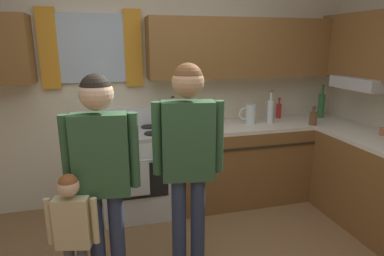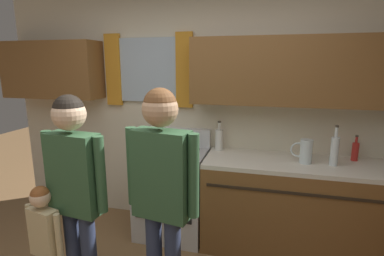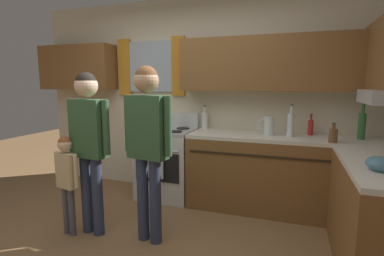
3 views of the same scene
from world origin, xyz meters
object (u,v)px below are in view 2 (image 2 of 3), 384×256
object	(u,v)px
small_child	(45,237)
stove_oven	(173,191)
bottle_tall_clear	(334,150)
adult_holding_child	(75,182)
bottle_sauce_red	(355,151)
adult_in_plaid	(162,183)
bottle_milk_white	(219,139)
water_pitcher	(305,151)

from	to	relation	value
small_child	stove_oven	bearing A→B (deg)	67.68
bottle_tall_clear	adult_holding_child	xyz separation A→B (m)	(-1.84, -1.13, -0.03)
stove_oven	bottle_sauce_red	world-z (taller)	bottle_sauce_red
small_child	adult_in_plaid	bearing A→B (deg)	10.50
bottle_tall_clear	bottle_sauce_red	world-z (taller)	bottle_tall_clear
bottle_sauce_red	adult_in_plaid	distance (m)	1.94
adult_in_plaid	bottle_sauce_red	bearing A→B (deg)	41.35
bottle_sauce_red	adult_holding_child	xyz separation A→B (m)	(-2.06, -1.33, 0.02)
stove_oven	bottle_milk_white	world-z (taller)	bottle_milk_white
bottle_tall_clear	adult_holding_child	distance (m)	2.16
small_child	bottle_tall_clear	bearing A→B (deg)	31.06
bottle_milk_white	water_pitcher	world-z (taller)	bottle_milk_white
bottle_milk_white	small_child	bearing A→B (deg)	-123.75
stove_oven	bottle_milk_white	size ratio (longest dim) A/B	3.51
bottle_tall_clear	bottle_sauce_red	xyz separation A→B (m)	(0.22, 0.20, -0.05)
bottle_tall_clear	adult_in_plaid	bearing A→B (deg)	-138.75
stove_oven	adult_holding_child	bearing A→B (deg)	-105.02
bottle_milk_white	bottle_sauce_red	bearing A→B (deg)	-1.10
bottle_sauce_red	small_child	size ratio (longest dim) A/B	0.25
water_pitcher	small_child	size ratio (longest dim) A/B	0.22
bottle_milk_white	adult_in_plaid	bearing A→B (deg)	-97.05
stove_oven	water_pitcher	world-z (taller)	water_pitcher
bottle_tall_clear	adult_holding_child	world-z (taller)	adult_holding_child
bottle_milk_white	adult_in_plaid	distance (m)	1.31
bottle_milk_white	stove_oven	bearing A→B (deg)	-156.74
bottle_tall_clear	water_pitcher	xyz separation A→B (m)	(-0.24, 0.01, -0.03)
adult_holding_child	small_child	xyz separation A→B (m)	(-0.21, -0.10, -0.38)
water_pitcher	adult_holding_child	bearing A→B (deg)	-144.40
adult_holding_child	small_child	bearing A→B (deg)	-154.16
bottle_milk_white	adult_holding_child	size ratio (longest dim) A/B	0.20
bottle_sauce_red	small_child	distance (m)	2.70
adult_holding_child	bottle_milk_white	bearing A→B (deg)	60.51
bottle_sauce_red	adult_holding_child	bearing A→B (deg)	-147.14
stove_oven	adult_in_plaid	bearing A→B (deg)	-75.15
bottle_milk_white	adult_holding_child	world-z (taller)	adult_holding_child
bottle_tall_clear	bottle_sauce_red	size ratio (longest dim) A/B	1.49
small_child	adult_holding_child	bearing A→B (deg)	25.84
bottle_sauce_red	small_child	world-z (taller)	bottle_sauce_red
bottle_sauce_red	bottle_milk_white	bearing A→B (deg)	178.90
adult_holding_child	adult_in_plaid	distance (m)	0.61
stove_oven	small_child	distance (m)	1.37
adult_holding_child	adult_in_plaid	size ratio (longest dim) A/B	0.97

